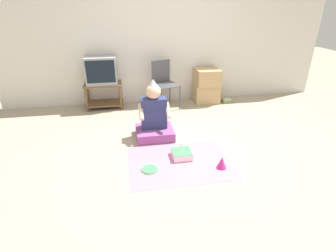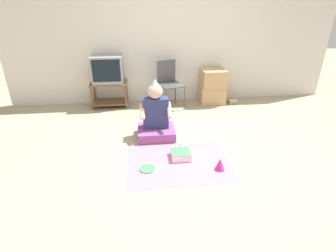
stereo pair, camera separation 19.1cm
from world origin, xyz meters
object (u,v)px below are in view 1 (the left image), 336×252
object	(u,v)px
folding_chair	(164,81)
paper_plate	(150,169)
party_hat_blue	(222,162)
cardboard_box_stack	(207,85)
tv	(101,70)
book_pile	(227,101)
person_seated	(154,119)
birthday_cake	(182,154)

from	to	relation	value
folding_chair	paper_plate	size ratio (longest dim) A/B	4.30
folding_chair	party_hat_blue	size ratio (longest dim) A/B	5.87
cardboard_box_stack	paper_plate	size ratio (longest dim) A/B	3.31
paper_plate	tv	bearing A→B (deg)	105.63
book_pile	paper_plate	distance (m)	2.78
book_pile	party_hat_blue	size ratio (longest dim) A/B	1.24
cardboard_box_stack	person_seated	bearing A→B (deg)	-132.66
person_seated	birthday_cake	size ratio (longest dim) A/B	3.53
book_pile	party_hat_blue	world-z (taller)	party_hat_blue
tv	person_seated	distance (m)	1.66
folding_chair	cardboard_box_stack	world-z (taller)	folding_chair
book_pile	paper_plate	size ratio (longest dim) A/B	0.91
cardboard_box_stack	person_seated	distance (m)	1.81
party_hat_blue	folding_chair	bearing A→B (deg)	99.62
paper_plate	book_pile	bearing A→B (deg)	49.34
folding_chair	paper_plate	xyz separation A→B (m)	(-0.51, -2.09, -0.51)
paper_plate	cardboard_box_stack	bearing A→B (deg)	57.69
cardboard_box_stack	tv	bearing A→B (deg)	178.53
party_hat_blue	cardboard_box_stack	bearing A→B (deg)	77.55
tv	cardboard_box_stack	xyz separation A→B (m)	(2.03, -0.05, -0.38)
tv	person_seated	xyz separation A→B (m)	(0.80, -1.38, -0.44)
tv	book_pile	bearing A→B (deg)	-3.44
person_seated	cardboard_box_stack	bearing A→B (deg)	47.34
tv	cardboard_box_stack	distance (m)	2.06
person_seated	birthday_cake	xyz separation A→B (m)	(0.28, -0.67, -0.23)
book_pile	paper_plate	bearing A→B (deg)	-130.66
cardboard_box_stack	person_seated	size ratio (longest dim) A/B	0.77
tv	book_pile	world-z (taller)	tv
tv	paper_plate	xyz separation A→B (m)	(0.63, -2.26, -0.72)
birthday_cake	cardboard_box_stack	bearing A→B (deg)	64.65
paper_plate	folding_chair	bearing A→B (deg)	76.33
folding_chair	paper_plate	bearing A→B (deg)	-103.67
book_pile	tv	bearing A→B (deg)	176.56
tv	paper_plate	size ratio (longest dim) A/B	2.73
cardboard_box_stack	birthday_cake	distance (m)	2.23
birthday_cake	paper_plate	size ratio (longest dim) A/B	1.22
folding_chair	birthday_cake	xyz separation A→B (m)	(-0.06, -1.88, -0.46)
cardboard_box_stack	person_seated	world-z (taller)	person_seated
person_seated	book_pile	bearing A→B (deg)	36.91
birthday_cake	paper_plate	distance (m)	0.50
birthday_cake	folding_chair	bearing A→B (deg)	88.19
birthday_cake	book_pile	bearing A→B (deg)	54.34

